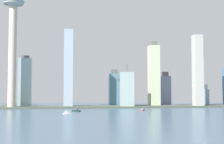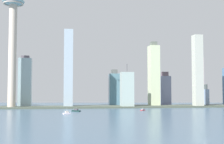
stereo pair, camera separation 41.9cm
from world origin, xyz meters
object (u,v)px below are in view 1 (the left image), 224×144
skyscraper_10 (198,71)px  boat_1 (143,110)px  skyscraper_0 (165,90)px  skyscraper_5 (25,82)px  skyscraper_8 (127,90)px  skyscraper_11 (205,97)px  skyscraper_1 (198,81)px  skyscraper_7 (68,68)px  boat_0 (67,113)px  boat_4 (76,111)px  skyscraper_9 (154,75)px  skyscraper_3 (114,89)px  observation_tower (13,31)px

skyscraper_10 → boat_1: skyscraper_10 is taller
skyscraper_0 → skyscraper_10: size_ratio=0.52×
skyscraper_5 → skyscraper_8: size_ratio=1.20×
skyscraper_11 → skyscraper_1: bearing=84.9°
skyscraper_0 → skyscraper_1: skyscraper_1 is taller
skyscraper_1 → skyscraper_10: size_ratio=0.83×
skyscraper_5 → skyscraper_7: skyscraper_7 is taller
boat_0 → boat_4: bearing=-126.4°
skyscraper_0 → skyscraper_9: 77.76m
skyscraper_1 → skyscraper_9: skyscraper_9 is taller
skyscraper_1 → skyscraper_3: (-218.21, 10.77, -19.48)m
observation_tower → skyscraper_5: (22.43, 32.59, -106.36)m
skyscraper_1 → boat_1: size_ratio=12.29×
observation_tower → boat_0: observation_tower is taller
skyscraper_0 → skyscraper_3: 126.54m
skyscraper_3 → skyscraper_11: 221.98m
boat_0 → boat_4: boat_0 is taller
skyscraper_1 → skyscraper_7: (-334.09, -75.55, 23.94)m
skyscraper_1 → boat_0: bearing=-140.9°
boat_4 → observation_tower: bearing=177.6°
skyscraper_11 → observation_tower: bearing=-173.3°
skyscraper_9 → boat_1: 165.67m
observation_tower → boat_0: (109.70, -179.78, -159.23)m
skyscraper_0 → skyscraper_8: size_ratio=0.89×
skyscraper_3 → skyscraper_1: bearing=-2.8°
skyscraper_1 → skyscraper_9: (-138.02, -65.57, 10.79)m
skyscraper_0 → boat_4: 308.19m
skyscraper_8 → boat_0: bearing=-127.2°
skyscraper_7 → skyscraper_11: size_ratio=3.27×
skyscraper_5 → observation_tower: bearing=-124.5°
skyscraper_8 → skyscraper_10: size_ratio=0.59×
skyscraper_3 → skyscraper_9: (80.19, -76.34, 30.27)m
skyscraper_3 → boat_4: 251.06m
skyscraper_8 → skyscraper_10: (160.79, -0.77, 42.38)m
skyscraper_5 → boat_4: size_ratio=7.18×
skyscraper_10 → boat_4: size_ratio=10.26×
skyscraper_0 → boat_1: size_ratio=7.69×
skyscraper_7 → boat_4: skyscraper_7 is taller
skyscraper_10 → skyscraper_7: bearing=174.0°
skyscraper_7 → skyscraper_8: skyscraper_7 is taller
observation_tower → skyscraper_8: bearing=-2.0°
observation_tower → skyscraper_9: observation_tower is taller
skyscraper_3 → skyscraper_10: skyscraper_10 is taller
skyscraper_0 → boat_4: bearing=-138.4°
skyscraper_8 → skyscraper_10: skyscraper_10 is taller
boat_1 → skyscraper_7: bearing=-85.6°
skyscraper_10 → skyscraper_3: bearing=145.5°
skyscraper_7 → boat_4: 162.11m
skyscraper_10 → skyscraper_11: 95.59m
skyscraper_7 → skyscraper_9: bearing=2.9°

